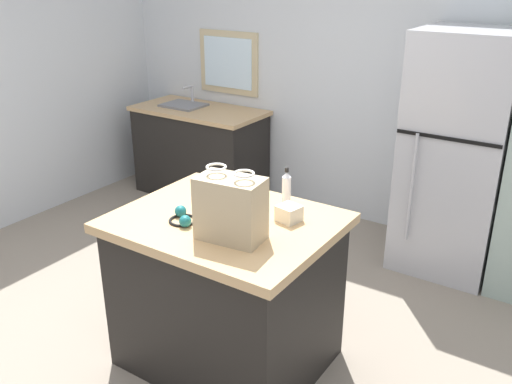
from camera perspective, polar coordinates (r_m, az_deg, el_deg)
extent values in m
plane|color=gray|center=(3.53, -6.54, -15.99)|extent=(6.15, 6.15, 0.00)
cube|color=silver|center=(4.91, 11.17, 11.29)|extent=(5.13, 0.10, 2.54)
cube|color=#CCB78C|center=(5.54, -2.79, 13.18)|extent=(0.68, 0.04, 0.60)
cube|color=white|center=(5.53, -2.91, 13.15)|extent=(0.56, 0.02, 0.48)
cube|color=black|center=(3.21, -3.01, -10.61)|extent=(1.08, 0.85, 0.87)
cube|color=tan|center=(2.99, -3.18, -3.19)|extent=(1.16, 0.93, 0.05)
cube|color=#B7B7BC|center=(4.32, 20.06, 3.63)|extent=(0.71, 0.72, 1.79)
cube|color=black|center=(3.92, 19.11, 5.22)|extent=(0.69, 0.01, 0.02)
cylinder|color=#B7B7BC|center=(4.07, 15.71, 0.38)|extent=(0.02, 0.02, 0.80)
cube|color=black|center=(5.58, -5.75, 3.90)|extent=(1.26, 0.61, 0.85)
cube|color=tan|center=(5.45, -5.93, 8.33)|extent=(1.30, 0.65, 0.04)
cube|color=slate|center=(5.58, -7.44, 8.27)|extent=(0.40, 0.32, 0.14)
cylinder|color=#B7B7BC|center=(5.65, -6.58, 9.95)|extent=(0.03, 0.03, 0.18)
cylinder|color=#B7B7BC|center=(5.58, -7.08, 10.66)|extent=(0.02, 0.14, 0.02)
cube|color=tan|center=(2.70, -2.63, -1.74)|extent=(0.35, 0.23, 0.32)
torus|color=white|center=(2.67, -4.12, 2.59)|extent=(0.11, 0.11, 0.01)
torus|color=white|center=(2.58, -1.24, 1.92)|extent=(0.11, 0.11, 0.01)
cube|color=beige|center=(2.93, 3.42, -2.22)|extent=(0.13, 0.13, 0.09)
cylinder|color=white|center=(3.11, 3.15, 0.11)|extent=(0.05, 0.05, 0.17)
cone|color=white|center=(3.08, 3.18, 1.82)|extent=(0.05, 0.05, 0.03)
cylinder|color=black|center=(3.07, 3.20, 2.30)|extent=(0.02, 0.02, 0.02)
torus|color=black|center=(2.96, -7.54, -2.90)|extent=(0.21, 0.21, 0.01)
sphere|color=#19666B|center=(2.89, -7.30, -3.00)|extent=(0.06, 0.06, 0.06)
sphere|color=#19666B|center=(3.01, -7.83, -1.94)|extent=(0.06, 0.06, 0.06)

